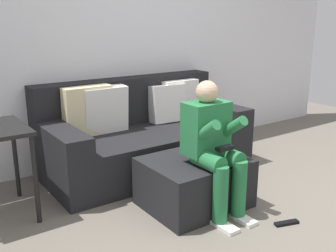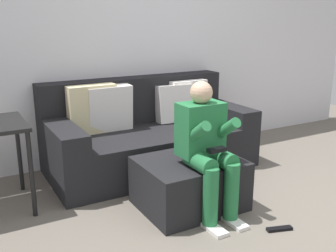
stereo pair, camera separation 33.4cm
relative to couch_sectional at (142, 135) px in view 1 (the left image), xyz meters
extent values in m
plane|color=#6B6359|center=(0.22, -1.61, -0.34)|extent=(7.95, 7.95, 0.00)
cube|color=silver|center=(0.22, 0.45, 0.90)|extent=(6.12, 0.10, 2.48)
cube|color=black|center=(0.01, -0.08, -0.14)|extent=(2.01, 0.97, 0.41)
cube|color=black|center=(0.01, 0.28, 0.31)|extent=(2.01, 0.24, 0.47)
cube|color=black|center=(-0.88, -0.08, 0.15)|extent=(0.24, 0.97, 0.17)
cube|color=black|center=(0.89, -0.08, 0.15)|extent=(0.24, 0.97, 0.17)
cube|color=beige|center=(-0.53, 0.09, 0.30)|extent=(0.47, 0.16, 0.47)
cube|color=white|center=(-0.36, 0.08, 0.29)|extent=(0.44, 0.17, 0.45)
cube|color=white|center=(0.56, 0.10, 0.28)|extent=(0.42, 0.12, 0.42)
cube|color=white|center=(0.38, 0.08, 0.26)|extent=(0.40, 0.22, 0.40)
cube|color=black|center=(-0.10, -0.98, -0.14)|extent=(0.79, 0.64, 0.40)
cube|color=#26723F|center=(-0.06, -1.06, 0.32)|extent=(0.34, 0.21, 0.41)
sphere|color=#D8AD8C|center=(-0.06, -1.06, 0.61)|extent=(0.17, 0.17, 0.17)
cylinder|color=#26723F|center=(-0.16, -1.21, 0.12)|extent=(0.13, 0.29, 0.13)
cylinder|color=#26723F|center=(-0.16, -1.35, -0.10)|extent=(0.11, 0.11, 0.43)
cube|color=white|center=(-0.16, -1.41, -0.33)|extent=(0.10, 0.22, 0.03)
cylinder|color=#26723F|center=(-0.19, -1.18, 0.33)|extent=(0.08, 0.32, 0.26)
cylinder|color=#26723F|center=(0.03, -1.21, 0.12)|extent=(0.13, 0.29, 0.13)
cylinder|color=#26723F|center=(0.03, -1.35, -0.10)|extent=(0.11, 0.11, 0.43)
cube|color=white|center=(0.03, -1.41, -0.33)|extent=(0.10, 0.22, 0.03)
cylinder|color=#26723F|center=(0.06, -1.19, 0.32)|extent=(0.08, 0.34, 0.27)
cube|color=black|center=(-0.06, -1.28, 0.22)|extent=(0.14, 0.06, 0.03)
cylinder|color=black|center=(-1.23, -0.54, 0.00)|extent=(0.04, 0.04, 0.68)
cylinder|color=black|center=(-1.23, 0.01, 0.00)|extent=(0.04, 0.04, 0.68)
cube|color=black|center=(0.26, -1.63, -0.33)|extent=(0.20, 0.10, 0.02)
camera|label=1|loc=(-1.97, -3.27, 1.14)|focal=41.98mm
camera|label=2|loc=(-1.68, -3.45, 1.14)|focal=41.98mm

